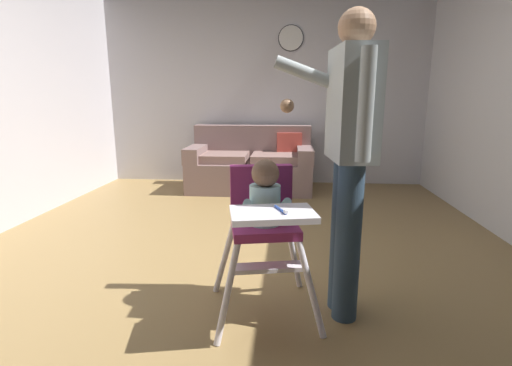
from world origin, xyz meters
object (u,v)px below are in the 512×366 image
(couch, at_px, (251,165))
(adult_standing, at_px, (349,152))
(wall_clock, at_px, (291,38))
(high_chair, at_px, (264,211))
(toy_ball, at_px, (280,209))

(couch, distance_m, adult_standing, 3.22)
(adult_standing, xyz_separation_m, wall_clock, (-0.32, 3.52, 1.10))
(high_chair, relative_size, adult_standing, 0.55)
(toy_ball, bearing_deg, wall_clock, 87.34)
(high_chair, bearing_deg, wall_clock, 166.48)
(high_chair, distance_m, wall_clock, 3.84)
(couch, relative_size, toy_ball, 11.69)
(couch, height_order, wall_clock, wall_clock)
(couch, bearing_deg, high_chair, 7.07)
(couch, distance_m, high_chair, 3.13)
(couch, height_order, adult_standing, adult_standing)
(couch, xyz_separation_m, toy_ball, (0.43, -1.19, -0.26))
(high_chair, height_order, wall_clock, wall_clock)
(wall_clock, bearing_deg, couch, -136.94)
(wall_clock, bearing_deg, high_chair, -92.03)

